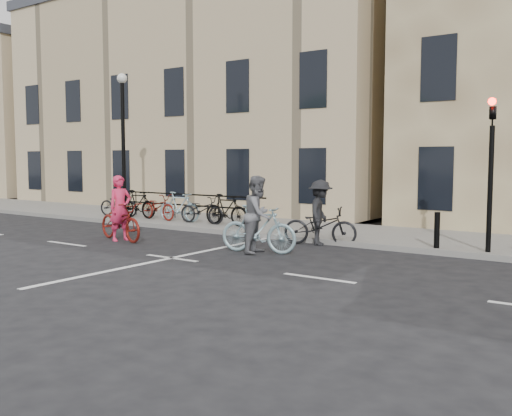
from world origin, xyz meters
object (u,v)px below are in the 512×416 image
Objects in this scene: lamp_post at (123,128)px; cyclist_grey at (258,222)px; cyclist_pink at (120,218)px; traffic_light at (491,155)px; cyclist_dark at (320,219)px.

lamp_post is 2.52× the size of cyclist_grey.
cyclist_pink is at bearing -43.52° from lamp_post.
lamp_post is 8.62m from cyclist_grey.
cyclist_dark is (-4.31, -0.44, -1.75)m from traffic_light.
lamp_post is 8.86m from cyclist_dark.
traffic_light is at bearing -102.78° from cyclist_dark.
cyclist_grey reaches higher than cyclist_pink.
cyclist_pink is 1.07× the size of cyclist_grey.
cyclist_dark is at bearing -50.98° from cyclist_pink.
traffic_light is at bearing -75.09° from cyclist_grey.
lamp_post is at bearing 67.97° from cyclist_dark.
lamp_post is 5.30m from cyclist_pink.
traffic_light is 1.75× the size of cyclist_pink.
cyclist_grey is 0.98× the size of cyclist_dark.
lamp_post reaches higher than traffic_light.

